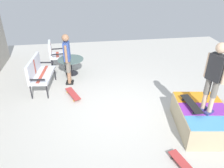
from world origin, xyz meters
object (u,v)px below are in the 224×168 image
object	(u,v)px
skateboard_by_bench	(73,94)
skateboard_on_ramp	(191,104)
skate_ramp	(203,119)
person_skater	(215,74)
person_watching	(67,56)
skateboard_spare	(184,165)
patio_bench	(38,71)
patio_chair_near_house	(54,52)
patio_table	(71,63)

from	to	relation	value
skateboard_by_bench	skateboard_on_ramp	xyz separation A→B (m)	(-1.79, -2.82, 0.57)
skate_ramp	person_skater	xyz separation A→B (m)	(-0.09, 0.06, 1.24)
skate_ramp	person_watching	xyz separation A→B (m)	(2.76, 3.24, 0.68)
skateboard_spare	skateboard_on_ramp	distance (m)	1.47
skate_ramp	patio_bench	bearing A→B (deg)	58.64
skateboard_spare	skateboard_on_ramp	world-z (taller)	skateboard_on_ramp
skate_ramp	patio_bench	xyz separation A→B (m)	(2.52, 4.14, 0.33)
skateboard_by_bench	skate_ramp	bearing A→B (deg)	-121.40
skate_ramp	skateboard_spare	distance (m)	1.44
person_skater	patio_bench	bearing A→B (deg)	57.35
patio_bench	skateboard_by_bench	distance (m)	1.30
skateboard_on_ramp	patio_chair_near_house	bearing A→B (deg)	41.38
patio_table	person_watching	bearing A→B (deg)	175.40
skate_ramp	person_skater	world-z (taller)	person_skater
patio_chair_near_house	skateboard_spare	size ratio (longest dim) A/B	1.24
patio_table	skateboard_on_ramp	distance (m)	4.41
patio_bench	skateboard_spare	distance (m)	4.86
skateboard_on_ramp	skate_ramp	bearing A→B (deg)	-111.62
person_watching	patio_bench	bearing A→B (deg)	104.91
person_watching	person_skater	distance (m)	4.31
patio_bench	skateboard_by_bench	xyz separation A→B (m)	(-0.61, -1.01, -0.53)
patio_chair_near_house	person_watching	bearing A→B (deg)	-157.06
person_watching	skateboard_on_ramp	distance (m)	3.95
person_skater	skateboard_on_ramp	size ratio (longest dim) A/B	2.04
skate_ramp	person_watching	bearing A→B (deg)	49.56
person_skater	skateboard_spare	size ratio (longest dim) A/B	1.98
skate_ramp	person_skater	distance (m)	1.24
patio_bench	skateboard_spare	xyz separation A→B (m)	(-3.61, -3.21, -0.53)
patio_table	patio_chair_near_house	bearing A→B (deg)	44.78
patio_bench	skateboard_on_ramp	xyz separation A→B (m)	(-2.40, -3.83, 0.04)
skate_ramp	skateboard_on_ramp	size ratio (longest dim) A/B	2.59
skate_ramp	skateboard_by_bench	distance (m)	3.67
skateboard_by_bench	person_watching	bearing A→B (deg)	7.44
person_skater	skateboard_by_bench	world-z (taller)	person_skater
skateboard_spare	skateboard_by_bench	bearing A→B (deg)	36.27
patio_chair_near_house	skateboard_by_bench	distance (m)	2.33
patio_chair_near_house	skate_ramp	bearing A→B (deg)	-137.05
skate_ramp	person_skater	size ratio (longest dim) A/B	1.27
person_watching	patio_table	bearing A→B (deg)	-4.60
person_watching	skateboard_spare	distance (m)	4.57
patio_chair_near_house	skateboard_on_ramp	xyz separation A→B (m)	(-3.96, -3.49, 0.05)
patio_table	person_skater	distance (m)	4.86
skate_ramp	patio_table	size ratio (longest dim) A/B	2.30
patio_table	skateboard_on_ramp	size ratio (longest dim) A/B	1.12
patio_table	skateboard_spare	size ratio (longest dim) A/B	1.09
skate_ramp	patio_bench	world-z (taller)	patio_bench
person_watching	skateboard_spare	world-z (taller)	person_watching
patio_bench	person_skater	size ratio (longest dim) A/B	0.80
skateboard_by_bench	skateboard_spare	xyz separation A→B (m)	(-2.99, -2.20, 0.00)
patio_bench	person_skater	bearing A→B (deg)	-122.65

